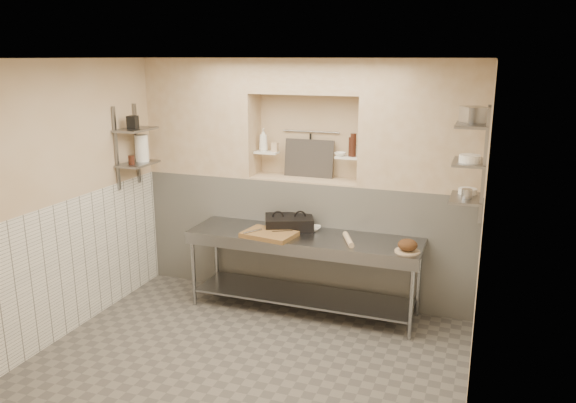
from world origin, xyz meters
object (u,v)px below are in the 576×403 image
at_px(prep_table, 303,257).
at_px(bowl_alcove, 340,154).
at_px(mixing_bowl, 312,228).
at_px(cutting_board, 269,234).
at_px(jug_left, 142,148).
at_px(bread_loaf, 408,245).
at_px(panini_press, 289,223).
at_px(bottle_soap, 263,140).
at_px(rolling_pin, 348,240).

bearing_deg(prep_table, bowl_alcove, 65.40).
bearing_deg(prep_table, mixing_bowl, 80.27).
bearing_deg(cutting_board, jug_left, 175.73).
distance_m(bread_loaf, bowl_alcove, 1.38).
xyz_separation_m(panini_press, bottle_soap, (-0.47, 0.40, 0.87)).
distance_m(cutting_board, bread_loaf, 1.50).
distance_m(prep_table, cutting_board, 0.47).
bearing_deg(bottle_soap, rolling_pin, -27.43).
bearing_deg(cutting_board, panini_press, 72.37).
distance_m(bread_loaf, bottle_soap, 2.18).
height_order(panini_press, jug_left, jug_left).
bearing_deg(mixing_bowl, cutting_board, -135.35).
height_order(bread_loaf, jug_left, jug_left).
xyz_separation_m(mixing_bowl, jug_left, (-2.03, -0.25, 0.85)).
xyz_separation_m(bottle_soap, jug_left, (-1.30, -0.61, -0.08)).
relative_size(prep_table, bottle_soap, 9.60).
xyz_separation_m(panini_press, mixing_bowl, (0.27, 0.03, -0.05)).
bearing_deg(bread_loaf, prep_table, 172.45).
xyz_separation_m(mixing_bowl, rolling_pin, (0.49, -0.27, 0.01)).
bearing_deg(rolling_pin, jug_left, 179.49).
bearing_deg(cutting_board, bread_loaf, 0.30).
distance_m(panini_press, cutting_board, 0.36).
relative_size(bread_loaf, bowl_alcove, 1.49).
bearing_deg(mixing_bowl, jug_left, -173.05).
height_order(bowl_alcove, jug_left, jug_left).
xyz_separation_m(mixing_bowl, bread_loaf, (1.12, -0.36, 0.05)).
height_order(prep_table, bowl_alcove, bowl_alcove).
bearing_deg(prep_table, jug_left, -178.91).
bearing_deg(panini_press, mixing_bowl, -16.50).
xyz_separation_m(panini_press, rolling_pin, (0.75, -0.24, -0.04)).
relative_size(rolling_pin, bottle_soap, 1.46).
bearing_deg(prep_table, bread_loaf, -7.55).
distance_m(cutting_board, rolling_pin, 0.87).
relative_size(bottle_soap, jug_left, 0.87).
distance_m(rolling_pin, bread_loaf, 0.64).
height_order(panini_press, bottle_soap, bottle_soap).
height_order(mixing_bowl, bottle_soap, bottle_soap).
height_order(panini_press, mixing_bowl, panini_press).
relative_size(panini_press, bottle_soap, 2.38).
relative_size(panini_press, bread_loaf, 3.24).
distance_m(panini_press, bread_loaf, 1.43).
xyz_separation_m(prep_table, jug_left, (-2.00, -0.04, 1.13)).
xyz_separation_m(cutting_board, bread_loaf, (1.50, 0.01, 0.05)).
distance_m(cutting_board, bottle_soap, 1.23).
distance_m(mixing_bowl, jug_left, 2.21).
xyz_separation_m(rolling_pin, jug_left, (-2.52, 0.02, 0.84)).
xyz_separation_m(prep_table, cutting_board, (-0.34, -0.16, 0.28)).
bearing_deg(prep_table, panini_press, 142.17).
height_order(prep_table, rolling_pin, rolling_pin).
bearing_deg(jug_left, rolling_pin, -0.51).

